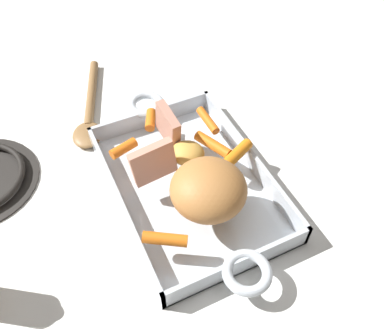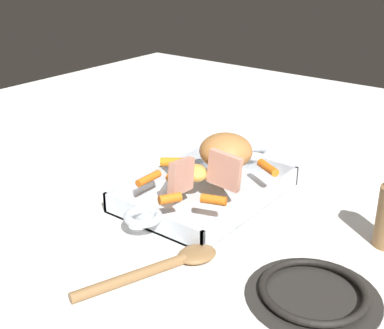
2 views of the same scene
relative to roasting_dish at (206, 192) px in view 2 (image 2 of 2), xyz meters
name	(u,v)px [view 2 (image 2 of 2)]	position (x,y,z in m)	size (l,w,h in m)	color
ground_plane	(206,198)	(0.00, 0.00, -0.01)	(2.18, 2.18, 0.00)	white
roasting_dish	(206,192)	(0.00, 0.00, 0.00)	(0.45, 0.24, 0.05)	silver
pork_roast	(226,151)	(0.07, 0.00, 0.07)	(0.11, 0.11, 0.07)	#B8783E
roast_slice_thin	(225,170)	(-0.01, -0.05, 0.07)	(0.01, 0.07, 0.07)	tan
roast_slice_thick	(180,176)	(-0.08, 0.00, 0.06)	(0.02, 0.06, 0.06)	tan
baby_carrot_northwest	(175,171)	(-0.03, 0.06, 0.04)	(0.02, 0.02, 0.07)	orange
baby_carrot_northeast	(214,200)	(-0.09, -0.08, 0.04)	(0.02, 0.02, 0.05)	orange
baby_carrot_center_right	(268,168)	(0.10, -0.08, 0.04)	(0.02, 0.02, 0.06)	orange
baby_carrot_southwest	(149,178)	(-0.09, 0.08, 0.04)	(0.02, 0.02, 0.06)	orange
baby_carrot_long	(170,199)	(-0.13, -0.01, 0.04)	(0.02, 0.02, 0.04)	orange
baby_carrot_center_left	(176,162)	(0.01, 0.09, 0.04)	(0.02, 0.02, 0.06)	orange
potato_golden_large	(195,173)	(-0.02, 0.01, 0.05)	(0.06, 0.05, 0.03)	gold
stove_burner_rear	(313,293)	(-0.17, -0.32, 0.00)	(0.20, 0.20, 0.02)	#282623
serving_spoon	(166,265)	(-0.24, -0.10, 0.00)	(0.25, 0.12, 0.02)	olive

